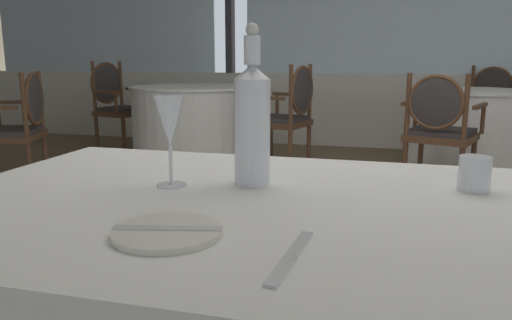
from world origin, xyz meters
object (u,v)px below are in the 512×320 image
(dining_chair_1_1, at_px, (116,100))
(dining_chair_3_0, at_px, (439,125))
(wine_glass, at_px, (169,123))
(dining_chair_3_1, at_px, (489,104))
(dining_chair_0_1, at_px, (19,121))
(side_plate, at_px, (167,232))
(water_tumbler, at_px, (474,173))
(dining_chair_1_0, at_px, (289,110))
(water_bottle, at_px, (252,121))

(dining_chair_1_1, distance_m, dining_chair_3_0, 3.46)
(wine_glass, height_order, dining_chair_3_1, wine_glass)
(dining_chair_0_1, bearing_deg, dining_chair_3_1, -169.45)
(wine_glass, bearing_deg, dining_chair_1_1, 122.05)
(side_plate, height_order, dining_chair_3_0, dining_chair_3_0)
(dining_chair_3_0, bearing_deg, dining_chair_0_1, 119.39)
(dining_chair_1_1, bearing_deg, dining_chair_0_1, -71.43)
(wine_glass, height_order, water_tumbler, wine_glass)
(side_plate, height_order, water_tumbler, water_tumbler)
(side_plate, bearing_deg, water_tumbler, 39.56)
(dining_chair_1_1, distance_m, dining_chair_3_1, 3.99)
(side_plate, xyz_separation_m, water_tumbler, (0.51, 0.42, 0.03))
(side_plate, distance_m, dining_chair_1_1, 5.00)
(wine_glass, xyz_separation_m, dining_chair_0_1, (-2.37, 2.32, -0.35))
(dining_chair_1_0, height_order, dining_chair_3_1, dining_chair_1_0)
(dining_chair_0_1, bearing_deg, side_plate, 111.99)
(wine_glass, height_order, dining_chair_1_1, dining_chair_1_1)
(dining_chair_3_0, bearing_deg, water_tumbler, -164.28)
(water_bottle, relative_size, dining_chair_1_0, 0.35)
(water_tumbler, bearing_deg, dining_chair_1_1, 129.06)
(water_bottle, relative_size, dining_chair_3_0, 0.37)
(dining_chair_0_1, relative_size, dining_chair_1_0, 0.95)
(water_bottle, relative_size, water_tumbler, 4.74)
(side_plate, height_order, dining_chair_3_1, dining_chair_3_1)
(dining_chair_3_0, bearing_deg, dining_chair_1_0, 85.01)
(dining_chair_1_0, relative_size, dining_chair_3_0, 1.06)
(wine_glass, distance_m, dining_chair_0_1, 3.34)
(wine_glass, bearing_deg, water_tumbler, 11.79)
(dining_chair_1_0, relative_size, dining_chair_1_1, 0.98)
(dining_chair_0_1, xyz_separation_m, dining_chair_1_0, (1.93, 1.12, 0.03))
(dining_chair_0_1, distance_m, dining_chair_1_1, 1.65)
(water_bottle, distance_m, dining_chair_3_1, 4.83)
(side_plate, xyz_separation_m, dining_chair_0_1, (-2.49, 2.61, -0.22))
(wine_glass, height_order, dining_chair_0_1, wine_glass)
(side_plate, relative_size, dining_chair_1_0, 0.18)
(dining_chair_1_1, xyz_separation_m, dining_chair_3_1, (3.92, 0.74, -0.02))
(dining_chair_1_0, distance_m, dining_chair_3_0, 1.35)
(water_tumbler, distance_m, dining_chair_1_1, 4.95)
(dining_chair_1_0, distance_m, dining_chair_3_1, 2.26)
(side_plate, distance_m, water_tumbler, 0.66)
(wine_glass, bearing_deg, water_bottle, 21.15)
(side_plate, distance_m, wine_glass, 0.34)
(side_plate, relative_size, dining_chair_1_1, 0.18)
(dining_chair_0_1, bearing_deg, dining_chair_3_0, 168.55)
(side_plate, xyz_separation_m, dining_chair_3_1, (1.31, 5.00, -0.20))
(dining_chair_3_0, bearing_deg, water_bottle, -173.41)
(dining_chair_0_1, height_order, dining_chair_3_1, dining_chair_3_1)
(dining_chair_3_1, bearing_deg, water_bottle, 3.96)
(dining_chair_0_1, height_order, dining_chair_1_0, dining_chair_1_0)
(water_bottle, xyz_separation_m, dining_chair_0_1, (-2.53, 2.26, -0.36))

